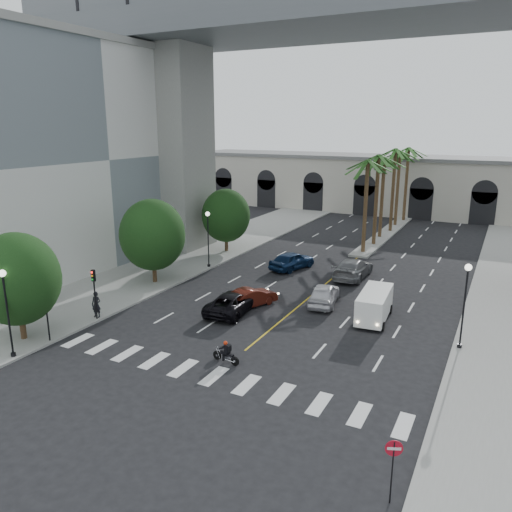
{
  "coord_description": "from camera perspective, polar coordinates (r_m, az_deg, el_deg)",
  "views": [
    {
      "loc": [
        13.07,
        -22.03,
        13.14
      ],
      "look_at": [
        -1.3,
        6.0,
        4.76
      ],
      "focal_mm": 35.0,
      "sensor_mm": 36.0,
      "label": 1
    }
  ],
  "objects": [
    {
      "name": "sidewalk_left",
      "position": [
        48.26,
        -9.65,
        -1.02
      ],
      "size": [
        8.0,
        100.0,
        0.15
      ],
      "primitive_type": "cube",
      "color": "gray",
      "rests_on": "ground"
    },
    {
      "name": "ground",
      "position": [
        28.78,
        -3.23,
        -12.29
      ],
      "size": [
        140.0,
        140.0,
        0.0
      ],
      "primitive_type": "plane",
      "color": "black",
      "rests_on": "ground"
    },
    {
      "name": "car_e",
      "position": [
        46.44,
        4.12,
        -0.5
      ],
      "size": [
        3.3,
        5.28,
        1.68
      ],
      "primitive_type": "imported",
      "rotation": [
        0.0,
        0.0,
        2.85
      ],
      "color": "#10274C",
      "rests_on": "ground"
    },
    {
      "name": "car_b",
      "position": [
        37.03,
        -0.57,
        -4.74
      ],
      "size": [
        2.95,
        4.45,
        1.39
      ],
      "primitive_type": "imported",
      "rotation": [
        0.0,
        0.0,
        2.75
      ],
      "color": "#4E180F",
      "rests_on": "ground"
    },
    {
      "name": "street_tree_far",
      "position": [
        51.99,
        -3.45,
        4.64
      ],
      "size": [
        5.04,
        5.04,
        6.68
      ],
      "color": "#382616",
      "rests_on": "ground"
    },
    {
      "name": "do_not_enter_sign",
      "position": [
        19.35,
        15.41,
        -21.37
      ],
      "size": [
        0.59,
        0.27,
        2.57
      ],
      "rotation": [
        0.0,
        0.0,
        0.4
      ],
      "color": "black",
      "rests_on": "ground"
    },
    {
      "name": "street_tree_mid",
      "position": [
        42.25,
        -11.74,
        2.38
      ],
      "size": [
        5.44,
        5.44,
        7.21
      ],
      "color": "#382616",
      "rests_on": "ground"
    },
    {
      "name": "palm_f",
      "position": [
        71.29,
        17.04,
        11.31
      ],
      "size": [
        3.2,
        3.2,
        10.7
      ],
      "color": "#47331E",
      "rests_on": "ground"
    },
    {
      "name": "median",
      "position": [
        62.8,
        14.53,
        2.43
      ],
      "size": [
        2.0,
        24.0,
        0.2
      ],
      "primitive_type": "cube",
      "color": "gray",
      "rests_on": "ground"
    },
    {
      "name": "lamp_post_right",
      "position": [
        31.67,
        22.76,
        -4.56
      ],
      "size": [
        0.4,
        0.4,
        5.35
      ],
      "color": "black",
      "rests_on": "ground"
    },
    {
      "name": "palm_a",
      "position": [
        51.86,
        12.65,
        10.08
      ],
      "size": [
        3.2,
        3.2,
        10.3
      ],
      "color": "#47331E",
      "rests_on": "ground"
    },
    {
      "name": "traffic_signal_far",
      "position": [
        35.5,
        -18.01,
        -3.28
      ],
      "size": [
        0.25,
        0.18,
        3.65
      ],
      "color": "black",
      "rests_on": "ground"
    },
    {
      "name": "traffic_signal_near",
      "position": [
        32.98,
        -22.89,
        -5.12
      ],
      "size": [
        0.25,
        0.18,
        3.65
      ],
      "color": "black",
      "rests_on": "ground"
    },
    {
      "name": "car_d",
      "position": [
        44.56,
        11.02,
        -1.39
      ],
      "size": [
        2.4,
        5.88,
        1.7
      ],
      "primitive_type": "imported",
      "rotation": [
        0.0,
        0.0,
        3.14
      ],
      "color": "slate",
      "rests_on": "ground"
    },
    {
      "name": "car_c",
      "position": [
        35.88,
        -2.71,
        -5.33
      ],
      "size": [
        2.82,
        5.51,
        1.49
      ],
      "primitive_type": "imported",
      "rotation": [
        0.0,
        0.0,
        3.21
      ],
      "color": "black",
      "rests_on": "ground"
    },
    {
      "name": "palm_b",
      "position": [
        55.69,
        13.85,
        10.6
      ],
      "size": [
        3.2,
        3.2,
        10.6
      ],
      "color": "#47331E",
      "rests_on": "ground"
    },
    {
      "name": "building_left",
      "position": [
        52.64,
        -22.91,
        10.68
      ],
      "size": [
        16.5,
        32.5,
        20.6
      ],
      "color": "silver",
      "rests_on": "ground"
    },
    {
      "name": "cargo_van",
      "position": [
        35.26,
        13.37,
        -5.4
      ],
      "size": [
        2.24,
        4.95,
        2.06
      ],
      "rotation": [
        0.0,
        0.0,
        0.07
      ],
      "color": "white",
      "rests_on": "ground"
    },
    {
      "name": "palm_e",
      "position": [
        67.44,
        16.13,
        10.97
      ],
      "size": [
        3.2,
        3.2,
        10.4
      ],
      "color": "#47331E",
      "rests_on": "ground"
    },
    {
      "name": "palm_c",
      "position": [
        59.67,
        14.46,
        10.38
      ],
      "size": [
        3.2,
        3.2,
        10.1
      ],
      "color": "#47331E",
      "rests_on": "ground"
    },
    {
      "name": "lamp_post_left_near",
      "position": [
        31.41,
        -26.6,
        -5.15
      ],
      "size": [
        0.4,
        0.4,
        5.35
      ],
      "color": "black",
      "rests_on": "ground"
    },
    {
      "name": "pier_building",
      "position": [
        78.63,
        17.55,
        7.73
      ],
      "size": [
        71.0,
        10.5,
        8.5
      ],
      "color": "#BDB7AA",
      "rests_on": "ground"
    },
    {
      "name": "pedestrian_b",
      "position": [
        40.8,
        -22.39,
        -3.56
      ],
      "size": [
        0.89,
        0.73,
        1.71
      ],
      "primitive_type": "imported",
      "rotation": [
        0.0,
        0.0,
        -0.1
      ],
      "color": "black",
      "rests_on": "sidewalk_left"
    },
    {
      "name": "pedestrian_a",
      "position": [
        36.25,
        -17.79,
        -5.31
      ],
      "size": [
        0.75,
        0.59,
        1.83
      ],
      "primitive_type": "imported",
      "rotation": [
        0.0,
        0.0,
        0.25
      ],
      "color": "black",
      "rests_on": "sidewalk_left"
    },
    {
      "name": "car_a",
      "position": [
        37.76,
        7.79,
        -4.32
      ],
      "size": [
        2.66,
        4.95,
        1.6
      ],
      "primitive_type": "imported",
      "rotation": [
        0.0,
        0.0,
        3.31
      ],
      "color": "silver",
      "rests_on": "ground"
    },
    {
      "name": "lamp_post_left_far",
      "position": [
        46.29,
        -5.5,
        2.46
      ],
      "size": [
        0.4,
        0.4,
        5.35
      ],
      "color": "black",
      "rests_on": "ground"
    },
    {
      "name": "bridge",
      "position": [
        45.39,
        15.76,
        21.18
      ],
      "size": [
        75.0,
        13.0,
        26.0
      ],
      "color": "gray",
      "rests_on": "ground"
    },
    {
      "name": "street_tree_near",
      "position": [
        33.53,
        -25.68,
        -2.39
      ],
      "size": [
        5.2,
        5.2,
        6.89
      ],
      "color": "#382616",
      "rests_on": "ground"
    },
    {
      "name": "palm_d",
      "position": [
        63.45,
        15.65,
        11.21
      ],
      "size": [
        3.2,
        3.2,
        10.9
      ],
      "color": "#47331E",
      "rests_on": "ground"
    },
    {
      "name": "motorcycle_rider",
      "position": [
        28.72,
        -3.38,
        -11.02
      ],
      "size": [
        1.82,
        0.51,
        1.32
      ],
      "rotation": [
        0.0,
        0.0,
        -0.15
      ],
      "color": "black",
      "rests_on": "ground"
    }
  ]
}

